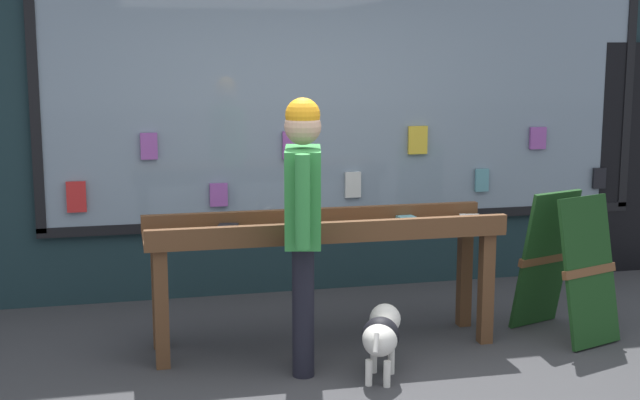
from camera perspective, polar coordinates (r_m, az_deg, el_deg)
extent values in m
plane|color=#38383A|center=(5.54, 2.45, -12.20)|extent=(40.00, 40.00, 0.00)
cube|color=#192D33|center=(7.47, -2.49, 7.12)|extent=(7.71, 0.20, 3.43)
cube|color=gray|center=(7.49, 2.18, 6.24)|extent=(5.10, 0.03, 1.97)
cube|color=black|center=(7.62, 2.13, -1.19)|extent=(5.18, 0.06, 0.08)
cube|color=black|center=(7.24, -17.78, 5.64)|extent=(0.08, 0.06, 1.97)
cube|color=black|center=(8.53, 19.04, 6.16)|extent=(0.08, 0.06, 1.97)
cube|color=red|center=(7.26, -15.33, 0.19)|extent=(0.15, 0.03, 0.24)
cube|color=#994CA5|center=(7.21, -10.89, 3.40)|extent=(0.13, 0.03, 0.21)
cube|color=#994CA5|center=(7.31, -6.50, 0.33)|extent=(0.15, 0.03, 0.19)
cube|color=#994CA5|center=(7.35, -1.88, 3.52)|extent=(0.14, 0.03, 0.23)
cube|color=silver|center=(7.52, 2.12, 0.99)|extent=(0.14, 0.03, 0.22)
cube|color=yellow|center=(7.65, 6.27, 3.84)|extent=(0.17, 0.03, 0.24)
cube|color=#5999A5|center=(7.91, 10.32, 1.26)|extent=(0.12, 0.03, 0.20)
cube|color=#994CA5|center=(8.09, 13.77, 3.87)|extent=(0.15, 0.03, 0.19)
cube|color=black|center=(8.44, 17.44, 1.34)|extent=(0.12, 0.03, 0.19)
cube|color=brown|center=(5.89, -10.11, -6.89)|extent=(0.09, 0.09, 0.79)
cube|color=brown|center=(6.39, 10.58, -5.58)|extent=(0.09, 0.09, 0.79)
cube|color=brown|center=(6.28, -10.29, -5.84)|extent=(0.09, 0.09, 0.79)
cube|color=brown|center=(6.74, 9.23, -4.70)|extent=(0.09, 0.09, 0.79)
cube|color=brown|center=(6.13, 0.24, -2.06)|extent=(2.45, 0.59, 0.04)
cube|color=brown|center=(5.88, 0.79, -1.99)|extent=(2.45, 0.08, 0.12)
cube|color=brown|center=(6.36, -0.27, -1.08)|extent=(2.45, 0.08, 0.12)
cube|color=#2659B2|center=(5.99, -9.57, -2.21)|extent=(0.16, 0.24, 0.02)
cube|color=black|center=(6.13, -5.94, -1.77)|extent=(0.18, 0.21, 0.03)
cube|color=red|center=(6.12, -2.02, -1.78)|extent=(0.14, 0.19, 0.03)
cube|color=red|center=(6.16, 1.88, -1.74)|extent=(0.13, 0.19, 0.02)
cube|color=#5999A5|center=(6.41, 5.68, -1.25)|extent=(0.14, 0.19, 0.03)
cube|color=silver|center=(6.52, 9.65, -1.17)|extent=(0.20, 0.26, 0.03)
cylinder|color=black|center=(5.66, -1.08, -7.14)|extent=(0.14, 0.14, 0.85)
cylinder|color=black|center=(5.82, -1.07, -6.66)|extent=(0.14, 0.14, 0.85)
cube|color=#338C3F|center=(5.57, -1.10, 0.26)|extent=(0.32, 0.51, 0.60)
cylinder|color=#338C3F|center=(5.27, -1.12, -0.13)|extent=(0.09, 0.09, 0.57)
cylinder|color=#338C3F|center=(5.86, -1.08, 0.90)|extent=(0.09, 0.09, 0.57)
sphere|color=tan|center=(5.51, -1.11, 4.73)|extent=(0.23, 0.23, 0.23)
sphere|color=orange|center=(5.51, -1.12, 5.44)|extent=(0.22, 0.22, 0.22)
ellipsoid|color=white|center=(5.65, 3.90, -8.74)|extent=(0.36, 0.44, 0.23)
ellipsoid|color=black|center=(5.64, 3.90, -8.65)|extent=(0.31, 0.30, 0.24)
sphere|color=white|center=(5.85, 4.19, -7.62)|extent=(0.20, 0.20, 0.20)
cylinder|color=white|center=(5.43, 3.61, -9.13)|extent=(0.07, 0.10, 0.12)
cylinder|color=white|center=(5.81, 4.58, -10.25)|extent=(0.04, 0.04, 0.17)
cylinder|color=white|center=(5.82, 3.46, -10.19)|extent=(0.04, 0.04, 0.17)
cylinder|color=white|center=(5.60, 4.31, -11.04)|extent=(0.04, 0.04, 0.17)
cylinder|color=white|center=(5.62, 3.14, -10.97)|extent=(0.04, 0.04, 0.17)
cube|color=#193F19|center=(6.51, 16.84, -4.37)|extent=(0.51, 0.37, 1.03)
cube|color=brown|center=(6.51, 16.84, -4.37)|extent=(0.49, 0.21, 0.07)
cube|color=#193F19|center=(6.78, 14.20, -3.69)|extent=(0.51, 0.37, 1.03)
cube|color=brown|center=(6.78, 14.20, -3.69)|extent=(0.49, 0.21, 0.07)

